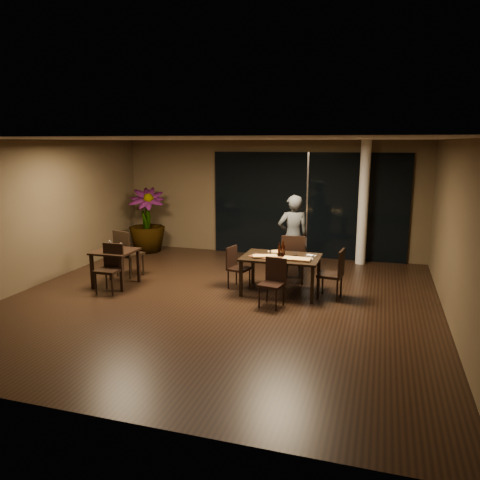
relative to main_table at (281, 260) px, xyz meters
name	(u,v)px	position (x,y,z in m)	size (l,w,h in m)	color
ground	(220,301)	(-1.00, -0.80, -0.68)	(8.00, 8.00, 0.00)	black
wall_back	(270,198)	(-1.00, 3.25, 0.82)	(8.00, 0.10, 3.00)	#473A26
wall_front	(86,287)	(-1.00, -4.85, 0.82)	(8.00, 0.10, 3.00)	#473A26
wall_left	(35,213)	(-5.05, -0.80, 0.82)	(0.10, 8.00, 3.00)	#473A26
wall_right	(460,235)	(3.05, -0.80, 0.82)	(0.10, 8.00, 3.00)	#473A26
ceiling	(218,138)	(-1.00, -0.80, 2.34)	(8.00, 8.00, 0.04)	silver
window_panel	(307,206)	(0.00, 3.16, 0.67)	(5.00, 0.06, 2.70)	black
column	(363,203)	(1.40, 2.85, 0.82)	(0.24, 0.24, 3.00)	white
main_table	(281,260)	(0.00, 0.00, 0.00)	(1.50, 1.00, 0.75)	black
side_table	(115,256)	(-3.40, -0.50, -0.05)	(0.80, 0.80, 0.75)	black
chair_main_far	(293,256)	(0.11, 0.72, -0.09)	(0.55, 0.55, 1.05)	black
chair_main_near	(273,280)	(0.02, -0.75, -0.18)	(0.48, 0.48, 0.88)	black
chair_main_left	(236,265)	(-0.96, 0.10, -0.20)	(0.48, 0.48, 0.85)	black
chair_main_right	(335,271)	(1.05, -0.03, -0.14)	(0.49, 0.49, 0.96)	black
chair_side_far	(126,251)	(-3.51, 0.14, -0.09)	(0.61, 0.61, 1.05)	black
chair_side_near	(111,265)	(-3.27, -0.88, -0.14)	(0.45, 0.45, 0.96)	black
diner	(293,237)	(0.01, 1.16, 0.24)	(0.62, 0.42, 1.84)	#313436
potted_plant	(147,220)	(-4.25, 2.47, 0.19)	(0.94, 0.94, 1.73)	#24511B
pizza_board_left	(265,257)	(-0.28, -0.17, 0.08)	(0.61, 0.30, 0.01)	#482617
pizza_board_right	(297,260)	(0.35, -0.20, 0.08)	(0.53, 0.26, 0.01)	#462F16
oblong_pizza_left	(265,256)	(-0.28, -0.17, 0.10)	(0.45, 0.21, 0.02)	maroon
oblong_pizza_right	(297,259)	(0.35, -0.20, 0.10)	(0.51, 0.24, 0.02)	maroon
round_pizza	(277,252)	(-0.15, 0.33, 0.08)	(0.27, 0.27, 0.01)	#A63412
bottle_a	(279,249)	(-0.05, 0.04, 0.21)	(0.06, 0.06, 0.27)	black
bottle_b	(283,249)	(0.04, 0.02, 0.22)	(0.06, 0.06, 0.29)	black
bottle_c	(283,248)	(0.01, 0.08, 0.23)	(0.07, 0.07, 0.31)	black
tumbler_left	(269,252)	(-0.25, 0.06, 0.12)	(0.08, 0.08, 0.09)	white
tumbler_right	(296,254)	(0.26, 0.12, 0.12)	(0.08, 0.08, 0.10)	white
napkin_near	(308,259)	(0.54, -0.07, 0.08)	(0.18, 0.10, 0.01)	white
napkin_far	(311,255)	(0.56, 0.23, 0.08)	(0.18, 0.10, 0.01)	white
wine_glass_a	(110,245)	(-3.55, -0.44, 0.16)	(0.08, 0.08, 0.18)	white
wine_glass_b	(121,247)	(-3.24, -0.52, 0.16)	(0.08, 0.08, 0.17)	white
side_napkin	(113,252)	(-3.33, -0.67, 0.08)	(0.18, 0.11, 0.01)	white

